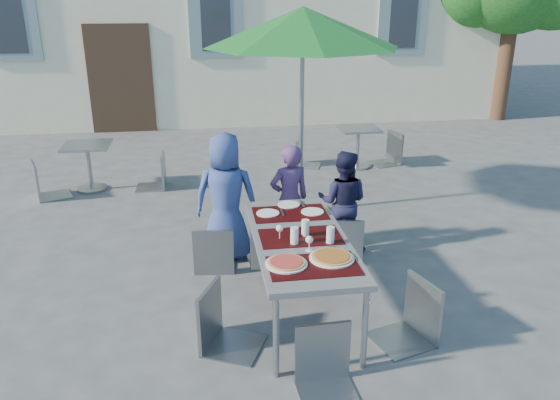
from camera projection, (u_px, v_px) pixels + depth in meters
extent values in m
plane|color=#49494C|center=(258.00, 312.00, 5.00)|extent=(90.00, 90.00, 0.00)
cube|color=#38261B|center=(121.00, 79.00, 11.25)|extent=(1.30, 0.06, 2.20)
cube|color=slate|center=(9.00, 24.00, 10.58)|extent=(1.10, 0.06, 1.40)
cube|color=#262B33|center=(9.00, 24.00, 10.56)|extent=(0.60, 0.04, 1.10)
cube|color=slate|center=(216.00, 23.00, 11.14)|extent=(1.10, 0.06, 1.40)
cube|color=#262B33|center=(216.00, 23.00, 11.12)|extent=(0.60, 0.04, 1.10)
cube|color=slate|center=(403.00, 21.00, 11.70)|extent=(1.10, 0.06, 1.40)
cube|color=#262B33|center=(403.00, 21.00, 11.68)|extent=(0.60, 0.04, 1.10)
cylinder|color=#4D3121|center=(505.00, 58.00, 12.36)|extent=(0.36, 0.36, 2.80)
cube|color=#48484D|center=(300.00, 240.00, 4.75)|extent=(0.80, 1.85, 0.05)
cylinder|color=gray|center=(276.00, 337.00, 4.04)|extent=(0.05, 0.05, 0.70)
cylinder|color=gray|center=(365.00, 329.00, 4.13)|extent=(0.05, 0.05, 0.70)
cylinder|color=gray|center=(252.00, 240.00, 5.64)|extent=(0.05, 0.05, 0.70)
cylinder|color=gray|center=(317.00, 236.00, 5.73)|extent=(0.05, 0.05, 0.70)
cube|color=black|center=(313.00, 266.00, 4.23)|extent=(0.70, 0.42, 0.01)
cube|color=black|center=(300.00, 237.00, 4.74)|extent=(0.70, 0.42, 0.01)
cube|color=black|center=(290.00, 213.00, 5.25)|extent=(0.70, 0.42, 0.01)
cylinder|color=white|center=(286.00, 264.00, 4.25)|extent=(0.33, 0.33, 0.01)
cylinder|color=tan|center=(286.00, 262.00, 4.24)|extent=(0.29, 0.29, 0.01)
cylinder|color=#9D160F|center=(286.00, 261.00, 4.24)|extent=(0.25, 0.25, 0.01)
cylinder|color=white|center=(332.00, 258.00, 4.34)|extent=(0.36, 0.36, 0.01)
cylinder|color=tan|center=(332.00, 257.00, 4.33)|extent=(0.32, 0.32, 0.01)
cylinder|color=maroon|center=(332.00, 256.00, 4.33)|extent=(0.28, 0.28, 0.01)
cylinder|color=silver|center=(294.00, 236.00, 4.59)|extent=(0.07, 0.07, 0.15)
cylinder|color=silver|center=(305.00, 228.00, 4.74)|extent=(0.07, 0.07, 0.15)
cylinder|color=silver|center=(330.00, 235.00, 4.60)|extent=(0.07, 0.07, 0.15)
cylinder|color=silver|center=(280.00, 239.00, 4.70)|extent=(0.06, 0.06, 0.00)
cylinder|color=silver|center=(280.00, 235.00, 4.69)|extent=(0.01, 0.01, 0.08)
sphere|color=silver|center=(280.00, 228.00, 4.67)|extent=(0.06, 0.06, 0.06)
cylinder|color=silver|center=(309.00, 250.00, 4.49)|extent=(0.06, 0.06, 0.00)
cylinder|color=silver|center=(309.00, 246.00, 4.47)|extent=(0.01, 0.01, 0.08)
sphere|color=silver|center=(309.00, 240.00, 4.45)|extent=(0.06, 0.06, 0.06)
cylinder|color=white|center=(268.00, 213.00, 5.24)|extent=(0.22, 0.22, 0.01)
cube|color=#95979C|center=(282.00, 212.00, 5.26)|extent=(0.02, 0.18, 0.00)
cylinder|color=white|center=(312.00, 212.00, 5.27)|extent=(0.22, 0.22, 0.01)
cube|color=#95979C|center=(327.00, 211.00, 5.29)|extent=(0.02, 0.18, 0.00)
cylinder|color=white|center=(289.00, 205.00, 5.45)|extent=(0.22, 0.22, 0.01)
cube|color=#95979C|center=(302.00, 204.00, 5.47)|extent=(0.02, 0.18, 0.00)
imported|color=#33488C|center=(226.00, 197.00, 5.83)|extent=(0.75, 0.56, 1.39)
imported|color=#54336A|center=(289.00, 199.00, 6.00)|extent=(0.50, 0.38, 1.24)
imported|color=#1A1A3A|center=(343.00, 202.00, 6.01)|extent=(0.65, 0.52, 1.17)
cube|color=gray|center=(214.00, 228.00, 5.70)|extent=(0.46, 0.46, 0.03)
cube|color=gray|center=(212.00, 213.00, 5.43)|extent=(0.42, 0.08, 0.50)
cylinder|color=gray|center=(233.00, 240.00, 5.95)|extent=(0.02, 0.02, 0.44)
cylinder|color=gray|center=(200.00, 240.00, 5.94)|extent=(0.02, 0.02, 0.44)
cylinder|color=gray|center=(231.00, 254.00, 5.62)|extent=(0.02, 0.02, 0.44)
cylinder|color=gray|center=(196.00, 255.00, 5.61)|extent=(0.02, 0.02, 0.44)
cube|color=#92999D|center=(266.00, 226.00, 5.81)|extent=(0.41, 0.41, 0.03)
cube|color=#92999D|center=(269.00, 212.00, 5.56)|extent=(0.39, 0.05, 0.46)
cylinder|color=#92999D|center=(278.00, 237.00, 6.07)|extent=(0.02, 0.02, 0.41)
cylinder|color=#92999D|center=(248.00, 239.00, 6.01)|extent=(0.02, 0.02, 0.41)
cylinder|color=#92999D|center=(284.00, 249.00, 5.76)|extent=(0.02, 0.02, 0.41)
cylinder|color=#92999D|center=(253.00, 252.00, 5.70)|extent=(0.02, 0.02, 0.41)
cube|color=#90969B|center=(342.00, 218.00, 5.90)|extent=(0.50, 0.50, 0.03)
cube|color=#90969B|center=(345.00, 202.00, 5.62)|extent=(0.43, 0.10, 0.52)
cylinder|color=#90969B|center=(356.00, 231.00, 6.16)|extent=(0.02, 0.02, 0.45)
cylinder|color=#90969B|center=(323.00, 231.00, 6.16)|extent=(0.02, 0.02, 0.45)
cylinder|color=#90969B|center=(360.00, 245.00, 5.81)|extent=(0.02, 0.02, 0.45)
cylinder|color=#90969B|center=(325.00, 245.00, 5.81)|extent=(0.02, 0.02, 0.45)
cube|color=gray|center=(233.00, 297.00, 4.34)|extent=(0.58, 0.58, 0.03)
cube|color=gray|center=(207.00, 264.00, 4.30)|extent=(0.21, 0.41, 0.52)
cylinder|color=gray|center=(248.00, 340.00, 4.20)|extent=(0.02, 0.02, 0.46)
cylinder|color=gray|center=(263.00, 314.00, 4.54)|extent=(0.02, 0.02, 0.46)
cylinder|color=gray|center=(203.00, 332.00, 4.30)|extent=(0.02, 0.02, 0.46)
cylinder|color=gray|center=(221.00, 308.00, 4.64)|extent=(0.02, 0.02, 0.46)
cube|color=gray|center=(405.00, 292.00, 4.41)|extent=(0.55, 0.55, 0.03)
cube|color=gray|center=(428.00, 258.00, 4.41)|extent=(0.16, 0.43, 0.52)
cylinder|color=gray|center=(370.00, 311.00, 4.58)|extent=(0.02, 0.02, 0.46)
cylinder|color=gray|center=(397.00, 335.00, 4.26)|extent=(0.02, 0.02, 0.46)
cylinder|color=gray|center=(407.00, 301.00, 4.73)|extent=(0.02, 0.02, 0.46)
cylinder|color=gray|center=(436.00, 324.00, 4.41)|extent=(0.02, 0.02, 0.46)
cube|color=gray|center=(331.00, 346.00, 3.77)|extent=(0.43, 0.43, 0.03)
cube|color=gray|center=(324.00, 300.00, 3.87)|extent=(0.42, 0.05, 0.50)
cylinder|color=gray|center=(311.00, 393.00, 3.66)|extent=(0.02, 0.02, 0.44)
cylinder|color=gray|center=(362.00, 387.00, 3.72)|extent=(0.02, 0.02, 0.44)
cylinder|color=gray|center=(299.00, 360.00, 3.99)|extent=(0.02, 0.02, 0.44)
cylinder|color=gray|center=(346.00, 355.00, 4.05)|extent=(0.02, 0.02, 0.44)
cylinder|color=#95979C|center=(300.00, 208.00, 7.31)|extent=(0.50, 0.50, 0.11)
cylinder|color=gray|center=(301.00, 123.00, 6.91)|extent=(0.06, 0.06, 2.42)
cone|color=#176824|center=(303.00, 27.00, 6.50)|extent=(2.41, 2.41, 0.47)
cylinder|color=#95979C|center=(92.00, 189.00, 8.14)|extent=(0.44, 0.44, 0.04)
cylinder|color=gray|center=(90.00, 169.00, 8.03)|extent=(0.06, 0.06, 0.66)
cube|color=gray|center=(87.00, 145.00, 7.90)|extent=(0.66, 0.66, 0.04)
cube|color=gray|center=(50.00, 165.00, 7.72)|extent=(0.57, 0.57, 0.03)
cube|color=gray|center=(31.00, 148.00, 7.53)|extent=(0.18, 0.43, 0.53)
cylinder|color=gray|center=(69.00, 183.00, 7.74)|extent=(0.02, 0.02, 0.46)
cylinder|color=gray|center=(64.00, 175.00, 8.05)|extent=(0.02, 0.02, 0.46)
cylinder|color=gray|center=(40.00, 187.00, 7.56)|extent=(0.02, 0.02, 0.46)
cylinder|color=gray|center=(37.00, 179.00, 7.88)|extent=(0.02, 0.02, 0.46)
cube|color=#8F949A|center=(149.00, 158.00, 8.07)|extent=(0.44, 0.44, 0.03)
cube|color=#8F949A|center=(161.00, 141.00, 8.01)|extent=(0.04, 0.43, 0.51)
cylinder|color=#8F949A|center=(139.00, 170.00, 8.30)|extent=(0.02, 0.02, 0.45)
cylinder|color=#8F949A|center=(136.00, 178.00, 7.96)|extent=(0.02, 0.02, 0.45)
cylinder|color=#8F949A|center=(163.00, 169.00, 8.35)|extent=(0.02, 0.02, 0.45)
cylinder|color=#8F949A|center=(161.00, 177.00, 8.00)|extent=(0.02, 0.02, 0.45)
cylinder|color=#95979C|center=(357.00, 166.00, 9.22)|extent=(0.44, 0.44, 0.04)
cylinder|color=gray|center=(358.00, 149.00, 9.12)|extent=(0.06, 0.06, 0.63)
cube|color=gray|center=(359.00, 129.00, 9.00)|extent=(0.63, 0.63, 0.04)
cube|color=gray|center=(309.00, 142.00, 9.14)|extent=(0.49, 0.49, 0.03)
cube|color=gray|center=(298.00, 128.00, 9.09)|extent=(0.16, 0.37, 0.46)
cylinder|color=gray|center=(317.00, 158.00, 9.03)|extent=(0.02, 0.02, 0.40)
cylinder|color=gray|center=(320.00, 152.00, 9.34)|extent=(0.02, 0.02, 0.40)
cylinder|color=gray|center=(297.00, 157.00, 9.09)|extent=(0.02, 0.02, 0.40)
cylinder|color=gray|center=(301.00, 151.00, 9.40)|extent=(0.02, 0.02, 0.40)
cube|color=gray|center=(385.00, 137.00, 9.23)|extent=(0.55, 0.55, 0.03)
cube|color=gray|center=(397.00, 120.00, 9.22)|extent=(0.14, 0.44, 0.53)
cylinder|color=gray|center=(368.00, 149.00, 9.41)|extent=(0.02, 0.02, 0.47)
cylinder|color=gray|center=(381.00, 155.00, 9.08)|extent=(0.02, 0.02, 0.47)
cylinder|color=gray|center=(387.00, 147.00, 9.56)|extent=(0.02, 0.02, 0.47)
cylinder|color=gray|center=(400.00, 152.00, 9.22)|extent=(0.02, 0.02, 0.47)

